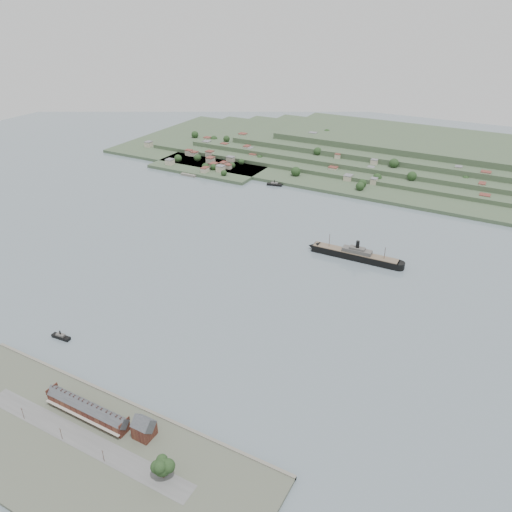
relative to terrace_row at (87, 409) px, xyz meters
The scene contains 9 objects.
ground 168.46m from the terrace_row, 86.59° to the left, with size 1400.00×1400.00×0.00m, color slate.
near_shore 22.02m from the terrace_row, 61.90° to the right, with size 220.00×80.00×2.60m.
terrace_row is the anchor object (origin of this frame).
gabled_building 37.74m from the terrace_row, ahead, with size 10.40×10.18×14.09m.
far_peninsula 562.42m from the terrace_row, 86.14° to the left, with size 760.00×309.00×30.00m.
steamship 264.72m from the terrace_row, 75.12° to the left, with size 90.03×12.04×21.61m.
tugboat 84.63m from the terrace_row, 147.82° to the left, with size 14.58×4.90×6.45m.
ferry_west 401.07m from the terrace_row, 101.48° to the left, with size 19.74×9.26×7.14m.
fig_tree 63.91m from the terrace_row, 10.98° to the right, with size 11.58×10.03×12.92m.
Camera 1 is at (171.92, -303.87, 214.35)m, focal length 35.00 mm.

